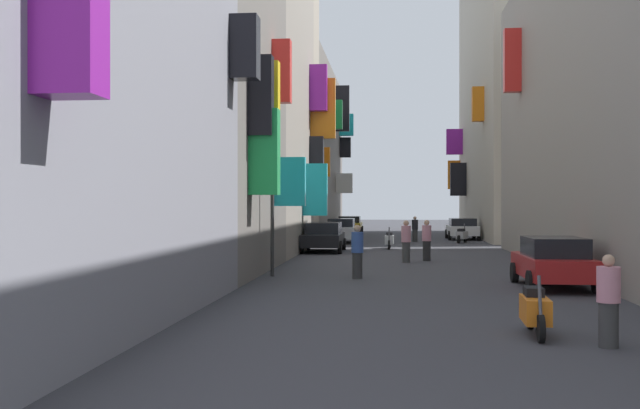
{
  "coord_description": "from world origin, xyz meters",
  "views": [
    {
      "loc": [
        -0.72,
        -3.36,
        2.39
      ],
      "look_at": [
        -3.07,
        20.63,
        2.33
      ],
      "focal_mm": 41.23,
      "sensor_mm": 36.0,
      "label": 1
    }
  ],
  "objects_px": {
    "parked_car_black": "(323,236)",
    "scooter_orange": "(535,310)",
    "parked_car_white": "(462,228)",
    "pedestrian_near_left": "(406,241)",
    "scooter_silver": "(462,235)",
    "parked_car_red": "(553,261)",
    "pedestrian_near_right": "(427,240)",
    "parked_car_yellow": "(350,225)",
    "pedestrian_far_away": "(357,252)",
    "traffic_light_near_corner": "(272,182)",
    "pedestrian_crossing": "(415,229)",
    "parked_car_silver": "(341,230)",
    "pedestrian_mid_street": "(608,302)",
    "scooter_white": "(389,240)"
  },
  "relations": [
    {
      "from": "parked_car_red",
      "to": "parked_car_white",
      "type": "relative_size",
      "value": 0.96
    },
    {
      "from": "traffic_light_near_corner",
      "to": "parked_car_red",
      "type": "bearing_deg",
      "value": -16.55
    },
    {
      "from": "pedestrian_far_away",
      "to": "pedestrian_mid_street",
      "type": "bearing_deg",
      "value": -66.25
    },
    {
      "from": "parked_car_red",
      "to": "scooter_white",
      "type": "relative_size",
      "value": 2.18
    },
    {
      "from": "traffic_light_near_corner",
      "to": "scooter_orange",
      "type": "bearing_deg",
      "value": -57.43
    },
    {
      "from": "parked_car_black",
      "to": "pedestrian_mid_street",
      "type": "height_order",
      "value": "pedestrian_mid_street"
    },
    {
      "from": "pedestrian_crossing",
      "to": "pedestrian_near_right",
      "type": "bearing_deg",
      "value": -89.91
    },
    {
      "from": "scooter_silver",
      "to": "pedestrian_near_right",
      "type": "relative_size",
      "value": 1.09
    },
    {
      "from": "parked_car_white",
      "to": "parked_car_yellow",
      "type": "distance_m",
      "value": 10.54
    },
    {
      "from": "scooter_silver",
      "to": "parked_car_silver",
      "type": "bearing_deg",
      "value": -176.29
    },
    {
      "from": "parked_car_white",
      "to": "pedestrian_far_away",
      "type": "distance_m",
      "value": 25.97
    },
    {
      "from": "pedestrian_crossing",
      "to": "pedestrian_far_away",
      "type": "bearing_deg",
      "value": -96.42
    },
    {
      "from": "scooter_orange",
      "to": "traffic_light_near_corner",
      "type": "bearing_deg",
      "value": 122.57
    },
    {
      "from": "scooter_orange",
      "to": "traffic_light_near_corner",
      "type": "distance_m",
      "value": 12.26
    },
    {
      "from": "parked_car_red",
      "to": "pedestrian_near_right",
      "type": "height_order",
      "value": "pedestrian_near_right"
    },
    {
      "from": "parked_car_yellow",
      "to": "traffic_light_near_corner",
      "type": "distance_m",
      "value": 32.03
    },
    {
      "from": "scooter_silver",
      "to": "scooter_white",
      "type": "xyz_separation_m",
      "value": [
        -4.29,
        -5.98,
        -0.0
      ]
    },
    {
      "from": "parked_car_yellow",
      "to": "scooter_orange",
      "type": "relative_size",
      "value": 2.16
    },
    {
      "from": "parked_car_white",
      "to": "scooter_orange",
      "type": "height_order",
      "value": "parked_car_white"
    },
    {
      "from": "traffic_light_near_corner",
      "to": "pedestrian_crossing",
      "type": "bearing_deg",
      "value": 76.22
    },
    {
      "from": "parked_car_silver",
      "to": "scooter_white",
      "type": "bearing_deg",
      "value": -62.35
    },
    {
      "from": "pedestrian_near_left",
      "to": "parked_car_red",
      "type": "bearing_deg",
      "value": -64.72
    },
    {
      "from": "parked_car_black",
      "to": "parked_car_red",
      "type": "height_order",
      "value": "parked_car_red"
    },
    {
      "from": "pedestrian_near_right",
      "to": "pedestrian_mid_street",
      "type": "bearing_deg",
      "value": -83.22
    },
    {
      "from": "parked_car_black",
      "to": "traffic_light_near_corner",
      "type": "xyz_separation_m",
      "value": [
        -0.55,
        -12.09,
        2.31
      ]
    },
    {
      "from": "traffic_light_near_corner",
      "to": "parked_car_black",
      "type": "bearing_deg",
      "value": 87.4
    },
    {
      "from": "pedestrian_mid_street",
      "to": "scooter_white",
      "type": "bearing_deg",
      "value": 98.15
    },
    {
      "from": "parked_car_yellow",
      "to": "scooter_white",
      "type": "xyz_separation_m",
      "value": [
        3.06,
        -17.29,
        -0.26
      ]
    },
    {
      "from": "parked_car_red",
      "to": "pedestrian_far_away",
      "type": "height_order",
      "value": "pedestrian_far_away"
    },
    {
      "from": "parked_car_red",
      "to": "pedestrian_near_right",
      "type": "distance_m",
      "value": 9.82
    },
    {
      "from": "pedestrian_far_away",
      "to": "parked_car_white",
      "type": "bearing_deg",
      "value": 77.44
    },
    {
      "from": "pedestrian_near_right",
      "to": "scooter_silver",
      "type": "bearing_deg",
      "value": 78.79
    },
    {
      "from": "scooter_white",
      "to": "pedestrian_mid_street",
      "type": "relative_size",
      "value": 1.16
    },
    {
      "from": "pedestrian_far_away",
      "to": "parked_car_black",
      "type": "bearing_deg",
      "value": 100.08
    },
    {
      "from": "scooter_silver",
      "to": "pedestrian_near_left",
      "type": "relative_size",
      "value": 1.08
    },
    {
      "from": "parked_car_yellow",
      "to": "traffic_light_near_corner",
      "type": "height_order",
      "value": "traffic_light_near_corner"
    },
    {
      "from": "parked_car_yellow",
      "to": "pedestrian_far_away",
      "type": "height_order",
      "value": "pedestrian_far_away"
    },
    {
      "from": "parked_car_black",
      "to": "scooter_orange",
      "type": "relative_size",
      "value": 2.3
    },
    {
      "from": "parked_car_white",
      "to": "scooter_silver",
      "type": "bearing_deg",
      "value": -95.6
    },
    {
      "from": "parked_car_white",
      "to": "pedestrian_near_left",
      "type": "height_order",
      "value": "pedestrian_near_left"
    },
    {
      "from": "parked_car_red",
      "to": "pedestrian_near_left",
      "type": "xyz_separation_m",
      "value": [
        -3.95,
        8.36,
        0.09
      ]
    },
    {
      "from": "parked_car_black",
      "to": "pedestrian_near_left",
      "type": "relative_size",
      "value": 2.55
    },
    {
      "from": "pedestrian_near_left",
      "to": "scooter_silver",
      "type": "bearing_deg",
      "value": 76.32
    },
    {
      "from": "parked_car_yellow",
      "to": "pedestrian_far_away",
      "type": "xyz_separation_m",
      "value": [
        2.1,
        -32.49,
        0.12
      ]
    },
    {
      "from": "pedestrian_near_right",
      "to": "parked_car_black",
      "type": "bearing_deg",
      "value": 132.13
    },
    {
      "from": "scooter_white",
      "to": "pedestrian_near_right",
      "type": "distance_m",
      "value": 7.98
    },
    {
      "from": "parked_car_black",
      "to": "parked_car_white",
      "type": "height_order",
      "value": "parked_car_black"
    },
    {
      "from": "parked_car_white",
      "to": "scooter_orange",
      "type": "xyz_separation_m",
      "value": [
        -2.0,
        -34.89,
        -0.27
      ]
    },
    {
      "from": "parked_car_white",
      "to": "pedestrian_near_right",
      "type": "distance_m",
      "value": 18.24
    },
    {
      "from": "pedestrian_crossing",
      "to": "pedestrian_near_right",
      "type": "distance_m",
      "value": 14.72
    }
  ]
}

